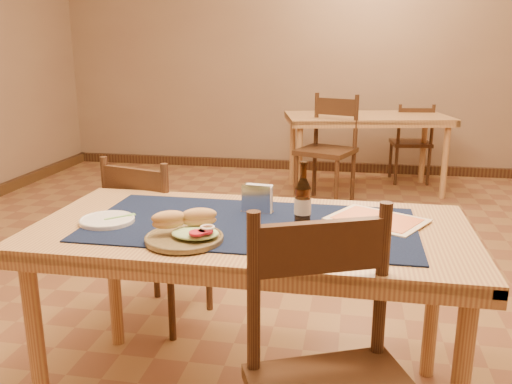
% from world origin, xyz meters
% --- Properties ---
extents(room, '(6.04, 7.04, 2.84)m').
position_xyz_m(room, '(0.00, 0.00, 1.40)').
color(room, olive).
rests_on(room, ground).
extents(main_table, '(1.60, 0.80, 0.75)m').
position_xyz_m(main_table, '(0.00, -0.80, 0.67)').
color(main_table, tan).
rests_on(main_table, ground).
extents(placemat, '(1.20, 0.60, 0.01)m').
position_xyz_m(placemat, '(0.00, -0.80, 0.75)').
color(placemat, '#0F1C39').
rests_on(placemat, main_table).
extents(baseboard, '(6.00, 7.00, 0.10)m').
position_xyz_m(baseboard, '(0.00, 0.00, 0.05)').
color(baseboard, '#422C17').
rests_on(baseboard, ground).
extents(back_table, '(1.65, 1.07, 0.75)m').
position_xyz_m(back_table, '(0.47, 2.63, 0.67)').
color(back_table, tan).
rests_on(back_table, ground).
extents(chair_main_far, '(0.50, 0.50, 0.88)m').
position_xyz_m(chair_main_far, '(-0.60, -0.23, 0.46)').
color(chair_main_far, '#422C17').
rests_on(chair_main_far, ground).
extents(chair_back_near, '(0.58, 0.58, 0.98)m').
position_xyz_m(chair_back_near, '(0.13, 2.16, 0.51)').
color(chair_back_near, '#422C17').
rests_on(chair_back_near, ground).
extents(chair_back_far, '(0.43, 0.43, 0.83)m').
position_xyz_m(chair_back_far, '(0.94, 3.08, 0.43)').
color(chair_back_far, '#422C17').
rests_on(chair_back_far, ground).
extents(sandwich_plate, '(0.27, 0.27, 0.10)m').
position_xyz_m(sandwich_plate, '(-0.18, -1.01, 0.78)').
color(sandwich_plate, brown).
rests_on(sandwich_plate, placemat).
extents(side_plate, '(0.20, 0.20, 0.02)m').
position_xyz_m(side_plate, '(-0.53, -0.88, 0.77)').
color(side_plate, white).
rests_on(side_plate, placemat).
extents(fork, '(0.10, 0.09, 0.00)m').
position_xyz_m(fork, '(-0.48, -0.85, 0.77)').
color(fork, '#7FC66D').
rests_on(fork, side_plate).
extents(beer_bottle, '(0.06, 0.06, 0.23)m').
position_xyz_m(beer_bottle, '(0.19, -0.77, 0.84)').
color(beer_bottle, '#47250C').
rests_on(beer_bottle, placemat).
extents(napkin_holder, '(0.13, 0.06, 0.11)m').
position_xyz_m(napkin_holder, '(-0.00, -0.65, 0.81)').
color(napkin_holder, silver).
rests_on(napkin_holder, placemat).
extents(menu_card, '(0.41, 0.38, 0.01)m').
position_xyz_m(menu_card, '(0.46, -0.67, 0.76)').
color(menu_card, beige).
rests_on(menu_card, placemat).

